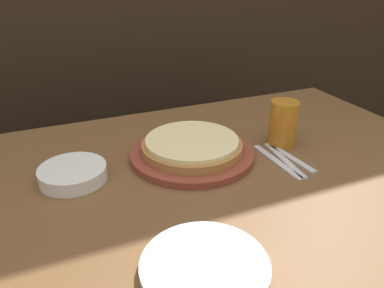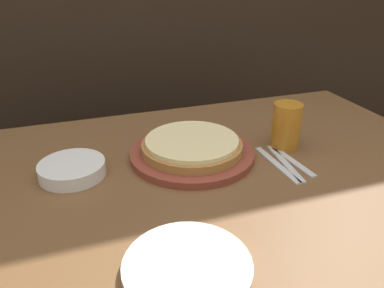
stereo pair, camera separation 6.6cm
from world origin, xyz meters
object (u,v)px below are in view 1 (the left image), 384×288
Objects in this scene: beer_glass at (283,121)px; pizza_on_board at (192,149)px; dinner_plate at (205,266)px; spoon at (292,158)px; dinner_knife at (284,160)px; side_bowl at (73,174)px; fork at (277,162)px.

pizza_on_board is at bearing 174.28° from beer_glass.
beer_glass is 0.58× the size of dinner_plate.
spoon is (-0.03, -0.09, -0.07)m from beer_glass.
beer_glass is 0.65× the size of dinner_knife.
pizza_on_board is 1.66× the size of dinner_knife.
pizza_on_board reaches higher than spoon.
fork is (0.52, -0.12, -0.02)m from side_bowl.
pizza_on_board is 2.06× the size of side_bowl.
side_bowl reaches higher than dinner_plate.
side_bowl is at bearing 167.30° from dinner_knife.
fork is at bearing 39.28° from dinner_plate.
dinner_plate is at bearing -66.68° from side_bowl.
dinner_knife is 0.03m from spoon.
dinner_plate is at bearing -109.93° from pizza_on_board.
dinner_plate is 0.49m from spoon.
beer_glass is at bearing -5.72° from pizza_on_board.
dinner_knife is at bearing 180.00° from spoon.
fork is (0.35, 0.28, -0.01)m from dinner_plate.
fork is (-0.08, -0.09, -0.07)m from beer_glass.
side_bowl is 0.81× the size of fork.
dinner_knife is (0.37, 0.28, -0.01)m from dinner_plate.
dinner_plate is at bearing -138.48° from beer_glass.
pizza_on_board reaches higher than fork.
beer_glass is 0.12m from spoon.
fork and spoon have the same top height.
side_bowl is 0.56m from dinner_knife.
pizza_on_board is at bearing 70.07° from dinner_plate.
fork is at bearing 180.00° from dinner_knife.
dinner_plate is 0.47m from dinner_knife.
side_bowl is (-0.60, 0.03, -0.05)m from beer_glass.
beer_glass reaches higher than dinner_plate.
dinner_plate is 0.45m from fork.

